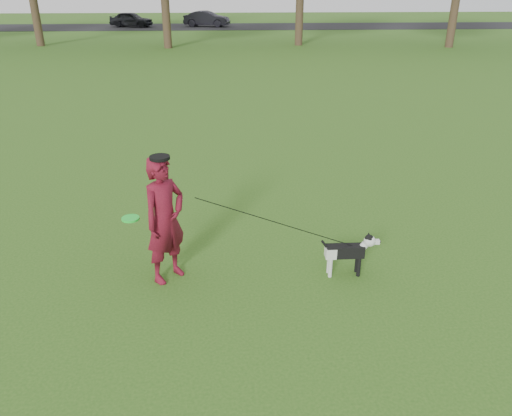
{
  "coord_description": "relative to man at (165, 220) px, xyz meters",
  "views": [
    {
      "loc": [
        -0.43,
        -5.95,
        3.78
      ],
      "look_at": [
        -0.09,
        0.19,
        0.95
      ],
      "focal_mm": 35.0,
      "sensor_mm": 36.0,
      "label": 1
    }
  ],
  "objects": [
    {
      "name": "ground",
      "position": [
        1.31,
        -0.02,
        -0.88
      ],
      "size": [
        120.0,
        120.0,
        0.0
      ],
      "primitive_type": "plane",
      "color": "#285116",
      "rests_on": "ground"
    },
    {
      "name": "road",
      "position": [
        1.31,
        39.98,
        -0.87
      ],
      "size": [
        120.0,
        7.0,
        0.02
      ],
      "primitive_type": "cube",
      "color": "black",
      "rests_on": "ground"
    },
    {
      "name": "man",
      "position": [
        0.0,
        0.0,
        0.0
      ],
      "size": [
        0.75,
        0.76,
        1.76
      ],
      "primitive_type": "imported",
      "rotation": [
        0.0,
        0.0,
        0.83
      ],
      "color": "#540C1B",
      "rests_on": "ground"
    },
    {
      "name": "dog",
      "position": [
        2.5,
        -0.06,
        -0.5
      ],
      "size": [
        0.83,
        0.17,
        0.63
      ],
      "color": "black",
      "rests_on": "ground"
    },
    {
      "name": "car_left",
      "position": [
        -7.32,
        39.98,
        -0.25
      ],
      "size": [
        3.84,
        2.26,
        1.23
      ],
      "primitive_type": "imported",
      "rotation": [
        0.0,
        0.0,
        1.33
      ],
      "color": "black",
      "rests_on": "road"
    },
    {
      "name": "car_mid",
      "position": [
        -0.87,
        39.98,
        -0.22
      ],
      "size": [
        4.08,
        2.24,
        1.27
      ],
      "primitive_type": "imported",
      "rotation": [
        0.0,
        0.0,
        1.33
      ],
      "color": "black",
      "rests_on": "road"
    },
    {
      "name": "man_held_items",
      "position": [
        1.25,
        -0.05,
        0.05
      ],
      "size": [
        3.16,
        0.34,
        1.35
      ],
      "color": "#1BDC31",
      "rests_on": "ground"
    }
  ]
}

